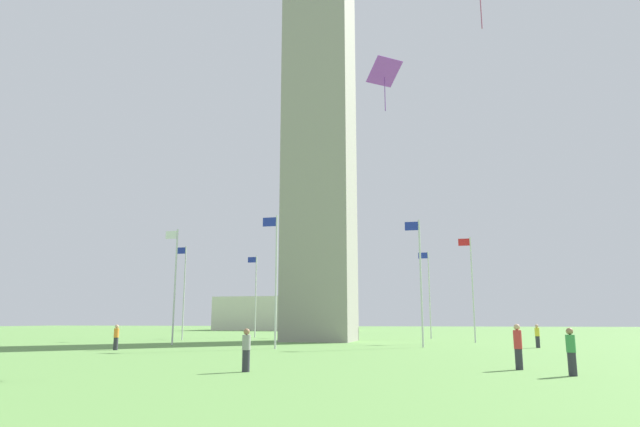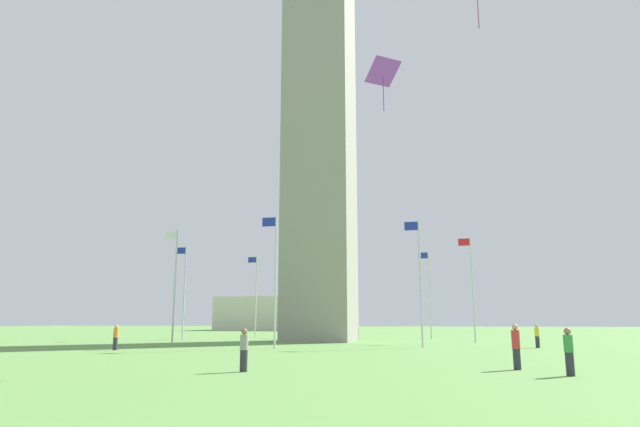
{
  "view_description": "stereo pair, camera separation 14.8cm",
  "coord_description": "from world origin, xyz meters",
  "px_view_note": "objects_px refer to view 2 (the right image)",
  "views": [
    {
      "loc": [
        -11.58,
        50.9,
        1.91
      ],
      "look_at": [
        0.0,
        0.0,
        11.99
      ],
      "focal_mm": 31.08,
      "sensor_mm": 36.0,
      "label": 1
    },
    {
      "loc": [
        -11.72,
        50.87,
        1.91
      ],
      "look_at": [
        0.0,
        0.0,
        11.99
      ],
      "focal_mm": 31.08,
      "sensor_mm": 36.0,
      "label": 2
    }
  ],
  "objects_px": {
    "flagpole_nw": "(256,293)",
    "person_green_shirt": "(569,352)",
    "person_gray_shirt": "(244,350)",
    "flagpole_e": "(275,275)",
    "flagpole_n": "(184,288)",
    "flagpole_sw": "(429,291)",
    "flagpole_ne": "(174,281)",
    "kite_purple_diamond": "(383,73)",
    "distant_building": "(282,314)",
    "flagpole_w": "(346,293)",
    "flagpole_se": "(420,277)",
    "person_orange_shirt": "(116,337)",
    "flagpole_s": "(472,284)",
    "person_red_shirt": "(516,347)",
    "person_yellow_shirt": "(537,336)",
    "obelisk_monument": "(320,55)"
  },
  "relations": [
    {
      "from": "flagpole_e",
      "to": "flagpole_n",
      "type": "bearing_deg",
      "value": -45.0
    },
    {
      "from": "flagpole_ne",
      "to": "person_gray_shirt",
      "type": "height_order",
      "value": "flagpole_ne"
    },
    {
      "from": "flagpole_sw",
      "to": "flagpole_ne",
      "type": "bearing_deg",
      "value": 45.0
    },
    {
      "from": "kite_purple_diamond",
      "to": "distant_building",
      "type": "xyz_separation_m",
      "value": [
        29.37,
        -79.42,
        -11.25
      ]
    },
    {
      "from": "flagpole_s",
      "to": "flagpole_sw",
      "type": "height_order",
      "value": "same"
    },
    {
      "from": "flagpole_n",
      "to": "flagpole_sw",
      "type": "bearing_deg",
      "value": -157.5
    },
    {
      "from": "flagpole_sw",
      "to": "flagpole_e",
      "type": "bearing_deg",
      "value": 67.5
    },
    {
      "from": "flagpole_nw",
      "to": "person_orange_shirt",
      "type": "height_order",
      "value": "flagpole_nw"
    },
    {
      "from": "flagpole_ne",
      "to": "flagpole_w",
      "type": "distance_m",
      "value": 25.54
    },
    {
      "from": "flagpole_n",
      "to": "flagpole_nw",
      "type": "bearing_deg",
      "value": -112.5
    },
    {
      "from": "person_red_shirt",
      "to": "obelisk_monument",
      "type": "bearing_deg",
      "value": 26.55
    },
    {
      "from": "kite_purple_diamond",
      "to": "person_green_shirt",
      "type": "bearing_deg",
      "value": 142.45
    },
    {
      "from": "person_yellow_shirt",
      "to": "flagpole_s",
      "type": "bearing_deg",
      "value": -35.54
    },
    {
      "from": "flagpole_sw",
      "to": "person_green_shirt",
      "type": "xyz_separation_m",
      "value": [
        -6.02,
        39.29,
        -4.21
      ]
    },
    {
      "from": "obelisk_monument",
      "to": "flagpole_w",
      "type": "distance_m",
      "value": 27.19
    },
    {
      "from": "person_orange_shirt",
      "to": "distant_building",
      "type": "relative_size",
      "value": 0.07
    },
    {
      "from": "person_gray_shirt",
      "to": "person_red_shirt",
      "type": "bearing_deg",
      "value": -85.44
    },
    {
      "from": "flagpole_s",
      "to": "person_green_shirt",
      "type": "bearing_deg",
      "value": 93.83
    },
    {
      "from": "flagpole_ne",
      "to": "flagpole_s",
      "type": "relative_size",
      "value": 1.0
    },
    {
      "from": "person_yellow_shirt",
      "to": "flagpole_se",
      "type": "bearing_deg",
      "value": 38.48
    },
    {
      "from": "flagpole_n",
      "to": "flagpole_w",
      "type": "height_order",
      "value": "same"
    },
    {
      "from": "flagpole_e",
      "to": "flagpole_nw",
      "type": "distance_m",
      "value": 25.54
    },
    {
      "from": "flagpole_nw",
      "to": "person_gray_shirt",
      "type": "distance_m",
      "value": 42.85
    },
    {
      "from": "flagpole_ne",
      "to": "person_yellow_shirt",
      "type": "bearing_deg",
      "value": -177.52
    },
    {
      "from": "flagpole_n",
      "to": "person_green_shirt",
      "type": "xyz_separation_m",
      "value": [
        -29.62,
        29.51,
        -4.21
      ]
    },
    {
      "from": "flagpole_ne",
      "to": "distant_building",
      "type": "bearing_deg",
      "value": -80.71
    },
    {
      "from": "flagpole_e",
      "to": "kite_purple_diamond",
      "type": "distance_m",
      "value": 16.67
    },
    {
      "from": "flagpole_w",
      "to": "flagpole_e",
      "type": "bearing_deg",
      "value": 90.0
    },
    {
      "from": "flagpole_sw",
      "to": "person_yellow_shirt",
      "type": "bearing_deg",
      "value": 113.45
    },
    {
      "from": "flagpole_sw",
      "to": "person_green_shirt",
      "type": "relative_size",
      "value": 5.62
    },
    {
      "from": "flagpole_w",
      "to": "person_gray_shirt",
      "type": "bearing_deg",
      "value": 95.32
    },
    {
      "from": "flagpole_s",
      "to": "person_orange_shirt",
      "type": "height_order",
      "value": "flagpole_s"
    },
    {
      "from": "obelisk_monument",
      "to": "distant_building",
      "type": "distance_m",
      "value": 64.02
    },
    {
      "from": "flagpole_nw",
      "to": "obelisk_monument",
      "type": "bearing_deg",
      "value": 135.15
    },
    {
      "from": "distant_building",
      "to": "flagpole_w",
      "type": "bearing_deg",
      "value": 116.27
    },
    {
      "from": "flagpole_sw",
      "to": "person_gray_shirt",
      "type": "bearing_deg",
      "value": 82.04
    },
    {
      "from": "person_gray_shirt",
      "to": "flagpole_e",
      "type": "bearing_deg",
      "value": 0.88
    },
    {
      "from": "flagpole_w",
      "to": "flagpole_s",
      "type": "bearing_deg",
      "value": 135.0
    },
    {
      "from": "flagpole_se",
      "to": "person_orange_shirt",
      "type": "relative_size",
      "value": 5.69
    },
    {
      "from": "obelisk_monument",
      "to": "person_gray_shirt",
      "type": "height_order",
      "value": "obelisk_monument"
    },
    {
      "from": "flagpole_e",
      "to": "person_gray_shirt",
      "type": "relative_size",
      "value": 5.78
    },
    {
      "from": "flagpole_s",
      "to": "person_red_shirt",
      "type": "distance_m",
      "value": 27.64
    },
    {
      "from": "person_yellow_shirt",
      "to": "flagpole_sw",
      "type": "bearing_deg",
      "value": -36.6
    },
    {
      "from": "obelisk_monument",
      "to": "kite_purple_diamond",
      "type": "bearing_deg",
      "value": 110.19
    },
    {
      "from": "flagpole_nw",
      "to": "flagpole_n",
      "type": "bearing_deg",
      "value": 67.5
    },
    {
      "from": "flagpole_nw",
      "to": "person_green_shirt",
      "type": "distance_m",
      "value": 47.06
    },
    {
      "from": "person_gray_shirt",
      "to": "person_yellow_shirt",
      "type": "xyz_separation_m",
      "value": [
        -13.6,
        -21.96,
        0.01
      ]
    },
    {
      "from": "kite_purple_diamond",
      "to": "person_red_shirt",
      "type": "bearing_deg",
      "value": 150.04
    },
    {
      "from": "obelisk_monument",
      "to": "distant_building",
      "type": "height_order",
      "value": "obelisk_monument"
    },
    {
      "from": "flagpole_w",
      "to": "distant_building",
      "type": "xyz_separation_m",
      "value": [
        20.4,
        -41.33,
        -1.86
      ]
    }
  ]
}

